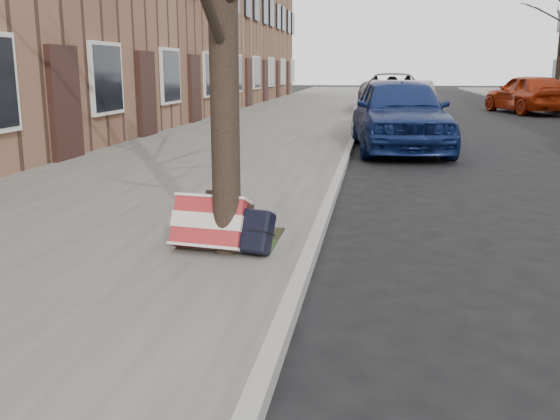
% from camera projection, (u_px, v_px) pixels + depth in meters
% --- Properties ---
extents(ground, '(120.00, 120.00, 0.00)m').
position_uv_depth(ground, '(466.00, 309.00, 4.53)').
color(ground, black).
rests_on(ground, ground).
extents(near_sidewalk, '(5.00, 70.00, 0.12)m').
position_uv_depth(near_sidewalk, '(280.00, 122.00, 19.52)').
color(near_sidewalk, slate).
rests_on(near_sidewalk, ground).
extents(house_near, '(6.80, 40.00, 7.00)m').
position_uv_depth(house_near, '(109.00, 12.00, 20.60)').
color(house_near, brown).
rests_on(house_near, ground).
extents(dirt_patch, '(0.85, 0.85, 0.02)m').
position_uv_depth(dirt_patch, '(234.00, 238.00, 5.95)').
color(dirt_patch, black).
rests_on(dirt_patch, near_sidewalk).
extents(suitcase_red, '(0.70, 0.45, 0.50)m').
position_uv_depth(suitcase_red, '(210.00, 223.00, 5.52)').
color(suitcase_red, maroon).
rests_on(suitcase_red, near_sidewalk).
extents(suitcase_navy, '(0.60, 0.44, 0.42)m').
position_uv_depth(suitcase_navy, '(243.00, 230.00, 5.45)').
color(suitcase_navy, black).
rests_on(suitcase_navy, near_sidewalk).
extents(car_near_front, '(2.29, 4.73, 1.56)m').
position_uv_depth(car_near_front, '(399.00, 113.00, 13.08)').
color(car_near_front, '#101E50').
rests_on(car_near_front, ground).
extents(car_near_mid, '(2.22, 4.45, 1.40)m').
position_uv_depth(car_near_mid, '(398.00, 109.00, 15.84)').
color(car_near_mid, '#B1B3B8').
rests_on(car_near_mid, ground).
extents(car_near_back, '(2.62, 5.52, 1.52)m').
position_uv_depth(car_near_back, '(392.00, 94.00, 23.56)').
color(car_near_back, '#3F3E44').
rests_on(car_near_back, ground).
extents(car_far_back, '(2.85, 4.72, 1.51)m').
position_uv_depth(car_far_back, '(528.00, 94.00, 23.76)').
color(car_far_back, '#992509').
rests_on(car_far_back, ground).
extents(tree_far_c, '(0.21, 0.21, 5.04)m').
position_uv_depth(tree_far_c, '(560.00, 46.00, 27.57)').
color(tree_far_c, black).
rests_on(tree_far_c, far_sidewalk).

